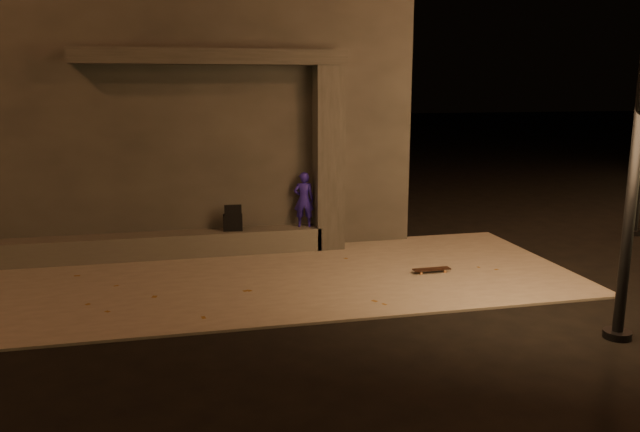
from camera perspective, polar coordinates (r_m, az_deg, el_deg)
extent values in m
plane|color=black|center=(8.91, -4.26, -9.72)|extent=(120.00, 120.00, 0.00)
cube|color=slate|center=(10.77, -5.89, -5.76)|extent=(11.00, 4.40, 0.04)
cube|color=#34322F|center=(14.71, -12.25, 9.03)|extent=(9.00, 5.00, 5.20)
cube|color=#53504B|center=(12.32, -13.88, -2.59)|extent=(6.00, 0.55, 0.45)
cube|color=#34322F|center=(12.37, 0.77, 5.25)|extent=(0.55, 0.55, 3.60)
cube|color=#34322F|center=(12.02, -9.83, 14.15)|extent=(5.00, 0.70, 0.28)
imported|color=#221691|center=(12.38, -1.49, 1.52)|extent=(0.45, 0.34, 1.10)
cube|color=black|center=(12.27, -7.97, -0.59)|extent=(0.39, 0.28, 0.31)
cube|color=black|center=(12.21, -8.01, 0.61)|extent=(0.33, 0.08, 0.22)
cube|color=black|center=(11.15, 10.17, -4.80)|extent=(0.67, 0.19, 0.01)
cylinder|color=#AF7346|center=(11.31, 11.07, -4.82)|extent=(0.05, 0.03, 0.05)
cylinder|color=#AF7346|center=(11.20, 11.35, -5.01)|extent=(0.05, 0.03, 0.05)
cylinder|color=#AF7346|center=(11.13, 8.97, -5.02)|extent=(0.05, 0.03, 0.05)
cylinder|color=#AF7346|center=(11.02, 9.23, -5.21)|extent=(0.05, 0.03, 0.05)
cube|color=#99999E|center=(11.24, 11.21, -4.78)|extent=(0.05, 0.14, 0.01)
cube|color=#99999E|center=(11.06, 9.11, -4.97)|extent=(0.05, 0.14, 0.01)
cylinder|color=black|center=(9.25, 25.52, -9.74)|extent=(0.36, 0.36, 0.10)
cylinder|color=black|center=(15.56, 26.76, -1.34)|extent=(0.36, 0.36, 0.10)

